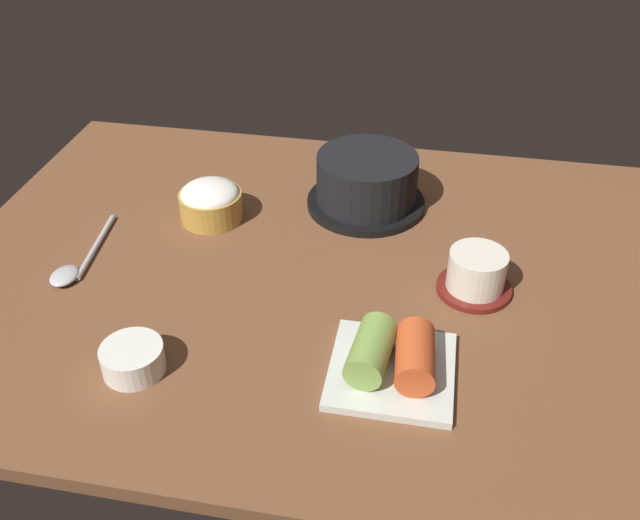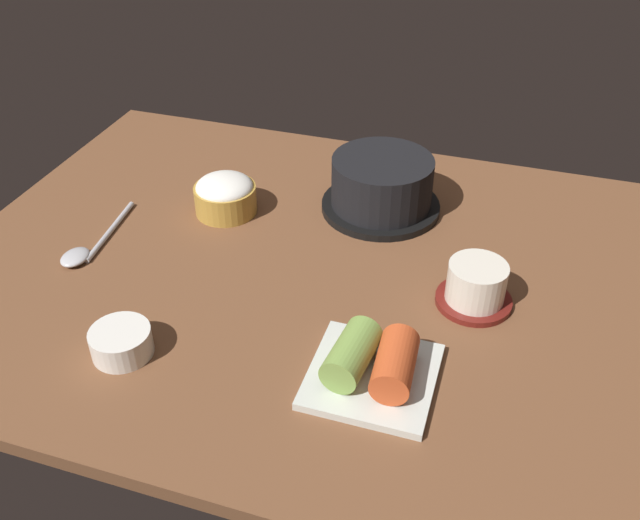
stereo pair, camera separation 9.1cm
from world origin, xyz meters
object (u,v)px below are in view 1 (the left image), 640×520
at_px(stone_pot, 367,182).
at_px(tea_cup_with_saucer, 476,273).
at_px(rice_bowl, 211,201).
at_px(spoon, 75,266).
at_px(kimchi_plate, 392,360).
at_px(side_bowl_near, 133,358).

xyz_separation_m(stone_pot, tea_cup_with_saucer, (0.17, -0.18, -0.01)).
height_order(rice_bowl, spoon, rice_bowl).
height_order(tea_cup_with_saucer, kimchi_plate, tea_cup_with_saucer).
distance_m(kimchi_plate, side_bowl_near, 0.29).
bearing_deg(rice_bowl, spoon, -132.09).
relative_size(tea_cup_with_saucer, kimchi_plate, 0.70).
bearing_deg(stone_pot, rice_bowl, -160.73).
bearing_deg(side_bowl_near, tea_cup_with_saucer, 29.82).
bearing_deg(kimchi_plate, side_bowl_near, -170.67).
height_order(stone_pot, kimchi_plate, stone_pot).
relative_size(stone_pot, side_bowl_near, 2.53).
xyz_separation_m(rice_bowl, spoon, (-0.14, -0.16, -0.02)).
bearing_deg(side_bowl_near, spoon, 133.41).
bearing_deg(spoon, tea_cup_with_saucer, 5.78).
distance_m(stone_pot, rice_bowl, 0.24).
height_order(kimchi_plate, side_bowl_near, kimchi_plate).
bearing_deg(stone_pot, tea_cup_with_saucer, -47.60).
relative_size(rice_bowl, tea_cup_with_saucer, 0.96).
bearing_deg(kimchi_plate, stone_pot, 102.25).
relative_size(rice_bowl, side_bowl_near, 1.31).
bearing_deg(stone_pot, spoon, -147.15).
height_order(rice_bowl, side_bowl_near, rice_bowl).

